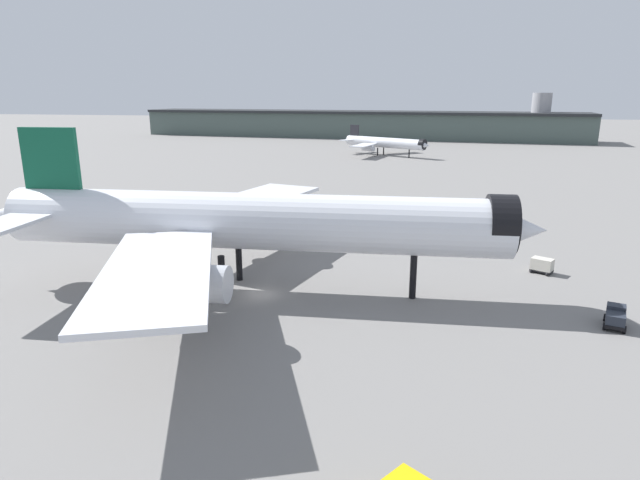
{
  "coord_description": "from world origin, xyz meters",
  "views": [
    {
      "loc": [
        17.49,
        -51.83,
        20.93
      ],
      "look_at": [
        6.24,
        1.59,
        6.02
      ],
      "focal_mm": 30.14,
      "sensor_mm": 36.0,
      "label": 1
    }
  ],
  "objects": [
    {
      "name": "baggage_tug_wing",
      "position": [
        34.81,
        -1.12,
        0.97
      ],
      "size": [
        2.64,
        3.52,
        1.85
      ],
      "rotation": [
        0.0,
        0.0,
        1.28
      ],
      "color": "black",
      "rests_on": "ground"
    },
    {
      "name": "airliner_near_gate",
      "position": [
        -1.27,
        1.04,
        7.69
      ],
      "size": [
        60.83,
        55.34,
        17.46
      ],
      "rotation": [
        0.0,
        0.0,
        0.07
      ],
      "color": "silver",
      "rests_on": "ground"
    },
    {
      "name": "airliner_far_taxiway",
      "position": [
        0.39,
        137.8,
        4.45
      ],
      "size": [
        32.87,
        29.57,
        10.1
      ],
      "rotation": [
        0.0,
        0.0,
        5.77
      ],
      "color": "silver",
      "rests_on": "ground"
    },
    {
      "name": "ground",
      "position": [
        0.0,
        0.0,
        0.0
      ],
      "size": [
        900.0,
        900.0,
        0.0
      ],
      "primitive_type": "plane",
      "color": "slate"
    },
    {
      "name": "terminal_building",
      "position": [
        -19.95,
        214.72,
        6.58
      ],
      "size": [
        216.81,
        44.05,
        21.34
      ],
      "rotation": [
        0.0,
        0.0,
        -0.09
      ],
      "color": "#475651",
      "rests_on": "ground"
    },
    {
      "name": "baggage_cart_trailing",
      "position": [
        31.02,
        13.91,
        0.98
      ],
      "size": [
        2.84,
        2.68,
        1.82
      ],
      "rotation": [
        0.0,
        0.0,
        2.64
      ],
      "color": "black",
      "rests_on": "ground"
    }
  ]
}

